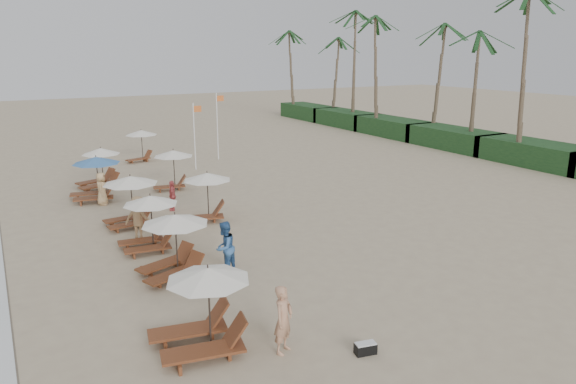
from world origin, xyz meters
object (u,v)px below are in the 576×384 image
inland_station_0 (204,193)px  beachgoer_near (283,319)px  lounger_station_1 (170,245)px  beachgoer_mid_b (138,218)px  duffel_bag (365,348)px  lounger_station_0 (199,313)px  inland_station_2 (140,141)px  beachgoer_far_b (102,189)px  flag_pole_near (195,133)px  lounger_station_2 (147,222)px  lounger_station_5 (98,170)px  inland_station_1 (172,164)px  beachgoer_mid_a (225,248)px  lounger_station_4 (93,178)px  lounger_station_3 (128,198)px  beachgoer_far_a (172,196)px

inland_station_0 → beachgoer_near: inland_station_0 is taller
lounger_station_1 → beachgoer_mid_b: (-0.06, 4.22, -0.20)m
lounger_station_1 → duffel_bag: size_ratio=4.38×
lounger_station_0 → lounger_station_1: (0.80, 5.05, 0.10)m
lounger_station_1 → beachgoer_near: 6.35m
inland_station_2 → lounger_station_0: bearing=-101.1°
lounger_station_1 → beachgoer_far_b: (-0.38, 10.45, -0.29)m
lounger_station_1 → flag_pole_near: flag_pole_near is taller
lounger_station_2 → lounger_station_5: 11.31m
duffel_bag → inland_station_1: bearing=87.3°
inland_station_1 → beachgoer_mid_a: inland_station_1 is taller
lounger_station_5 → beachgoer_mid_a: (1.61, -14.93, -0.10)m
lounger_station_4 → inland_station_0: size_ratio=0.99×
beachgoer_mid_b → flag_pole_near: bearing=-81.3°
beachgoer_near → inland_station_2: bearing=49.9°
lounger_station_0 → lounger_station_4: 16.58m
lounger_station_3 → lounger_station_5: same height
lounger_station_4 → inland_station_1: lounger_station_4 is taller
inland_station_2 → beachgoer_mid_a: inland_station_2 is taller
lounger_station_3 → flag_pole_near: flag_pole_near is taller
inland_station_2 → beachgoer_near: 27.08m
beachgoer_mid_b → beachgoer_far_a: beachgoer_mid_b is taller
beachgoer_near → beachgoer_mid_b: 10.54m
beachgoer_mid_b → flag_pole_near: flag_pole_near is taller
inland_station_0 → beachgoer_near: bearing=-100.9°
inland_station_0 → flag_pole_near: 11.36m
lounger_station_0 → lounger_station_5: bearing=87.3°
lounger_station_5 → beachgoer_far_b: lounger_station_5 is taller
lounger_station_5 → duffel_bag: (2.75, -21.61, -0.90)m
lounger_station_1 → lounger_station_2: (-0.05, 2.91, -0.01)m
lounger_station_3 → beachgoer_mid_b: 2.08m
lounger_station_4 → beachgoer_far_a: 4.91m
lounger_station_2 → inland_station_0: 4.12m
duffel_bag → flag_pole_near: flag_pole_near is taller
lounger_station_2 → inland_station_1: inland_station_1 is taller
lounger_station_4 → inland_station_1: (4.33, 0.25, 0.27)m
lounger_station_3 → flag_pole_near: (6.71, 9.82, 1.14)m
beachgoer_near → beachgoer_mid_b: (-1.11, 10.48, 0.01)m
flag_pole_near → lounger_station_0: bearing=-109.6°
flag_pole_near → lounger_station_1: bearing=-112.7°
lounger_station_0 → beachgoer_mid_a: size_ratio=1.44×
beachgoer_near → lounger_station_1: bearing=66.1°
beachgoer_far_a → duffel_bag: (0.39, -15.09, -0.60)m
beachgoer_mid_b → duffel_bag: size_ratio=3.11×
beachgoer_mid_a → lounger_station_5: bearing=-120.4°
lounger_station_1 → beachgoer_mid_a: bearing=-22.4°
lounger_station_5 → beachgoer_far_a: size_ratio=1.75×
beachgoer_mid_a → duffel_bag: 6.82m
beachgoer_mid_b → duffel_bag: beachgoer_mid_b is taller
inland_station_0 → duffel_bag: inland_station_0 is taller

